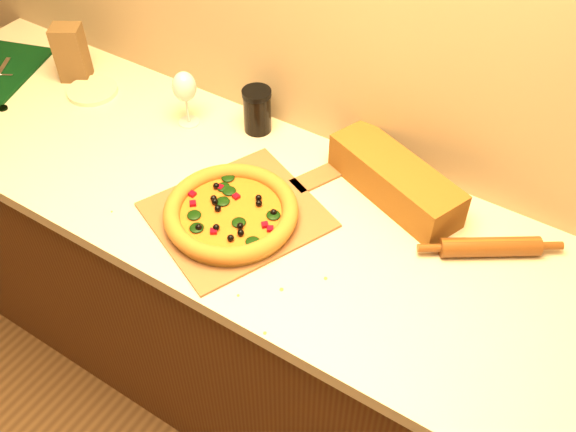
% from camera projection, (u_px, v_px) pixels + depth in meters
% --- Properties ---
extents(cabinet, '(2.80, 0.65, 0.86)m').
position_uv_depth(cabinet, '(300.00, 329.00, 1.96)').
color(cabinet, '#4A240F').
rests_on(cabinet, ground).
extents(countertop, '(2.84, 0.68, 0.04)m').
position_uv_depth(countertop, '(303.00, 228.00, 1.64)').
color(countertop, beige).
rests_on(countertop, cabinet).
extents(pizza_peel, '(0.49, 0.58, 0.01)m').
position_uv_depth(pizza_peel, '(242.00, 212.00, 1.64)').
color(pizza_peel, brown).
rests_on(pizza_peel, countertop).
extents(pizza, '(0.34, 0.34, 0.05)m').
position_uv_depth(pizza, '(231.00, 212.00, 1.61)').
color(pizza, '#B2862C').
rests_on(pizza, pizza_peel).
extents(bottle_cap, '(0.04, 0.04, 0.01)m').
position_uv_depth(bottle_cap, '(3.00, 108.00, 1.96)').
color(bottle_cap, black).
rests_on(bottle_cap, countertop).
extents(rolling_pin, '(0.30, 0.21, 0.05)m').
position_uv_depth(rolling_pin, '(490.00, 247.00, 1.53)').
color(rolling_pin, '#612910').
rests_on(rolling_pin, countertop).
extents(bread_bag, '(0.41, 0.26, 0.11)m').
position_uv_depth(bread_bag, '(395.00, 180.00, 1.66)').
color(bread_bag, brown).
rests_on(bread_bag, countertop).
extents(wine_glass, '(0.07, 0.07, 0.17)m').
position_uv_depth(wine_glass, '(185.00, 88.00, 1.82)').
color(wine_glass, silver).
rests_on(wine_glass, countertop).
extents(paper_bag, '(0.11, 0.11, 0.18)m').
position_uv_depth(paper_bag, '(71.00, 53.00, 2.01)').
color(paper_bag, brown).
rests_on(paper_bag, countertop).
extents(dark_jar, '(0.08, 0.08, 0.14)m').
position_uv_depth(dark_jar, '(257.00, 110.00, 1.84)').
color(dark_jar, black).
rests_on(dark_jar, countertop).
extents(side_plate, '(0.16, 0.16, 0.01)m').
position_uv_depth(side_plate, '(93.00, 91.00, 2.01)').
color(side_plate, beige).
rests_on(side_plate, countertop).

